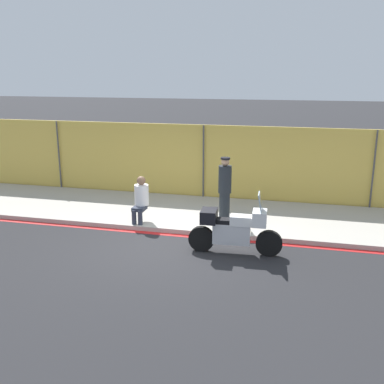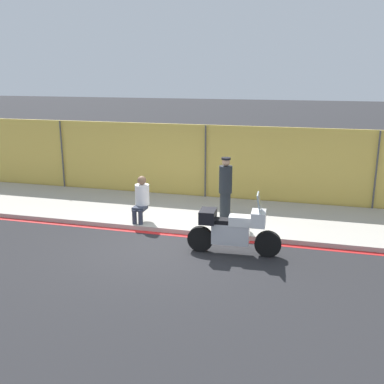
% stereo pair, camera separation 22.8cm
% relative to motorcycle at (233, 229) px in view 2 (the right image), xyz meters
% --- Properties ---
extents(ground_plane, '(120.00, 120.00, 0.00)m').
position_rel_motorcycle_xyz_m(ground_plane, '(-1.66, 0.06, -0.61)').
color(ground_plane, '#262628').
extents(sidewalk, '(38.75, 3.35, 0.12)m').
position_rel_motorcycle_xyz_m(sidewalk, '(-1.66, 2.60, -0.54)').
color(sidewalk, '#ADA89E').
rests_on(sidewalk, ground_plane).
extents(curb_paint_stripe, '(38.75, 0.18, 0.01)m').
position_rel_motorcycle_xyz_m(curb_paint_stripe, '(-1.66, 0.83, -0.60)').
color(curb_paint_stripe, red).
rests_on(curb_paint_stripe, ground_plane).
extents(storefront_fence, '(36.81, 0.17, 2.49)m').
position_rel_motorcycle_xyz_m(storefront_fence, '(-1.66, 4.36, 0.64)').
color(storefront_fence, gold).
rests_on(storefront_fence, ground_plane).
extents(motorcycle, '(2.20, 0.57, 1.50)m').
position_rel_motorcycle_xyz_m(motorcycle, '(0.00, 0.00, 0.00)').
color(motorcycle, black).
rests_on(motorcycle, ground_plane).
extents(officer_standing, '(0.36, 0.36, 1.75)m').
position_rel_motorcycle_xyz_m(officer_standing, '(-0.58, 2.11, 0.42)').
color(officer_standing, '#1E2328').
rests_on(officer_standing, sidewalk).
extents(person_seated_on_curb, '(0.39, 0.66, 1.25)m').
position_rel_motorcycle_xyz_m(person_seated_on_curb, '(-2.79, 1.40, 0.21)').
color(person_seated_on_curb, '#2D3342').
rests_on(person_seated_on_curb, sidewalk).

